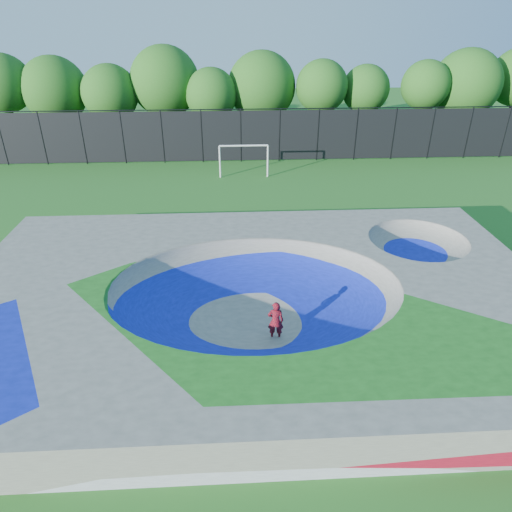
{
  "coord_description": "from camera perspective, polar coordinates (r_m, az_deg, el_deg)",
  "views": [
    {
      "loc": [
        -0.75,
        -14.39,
        10.42
      ],
      "look_at": [
        0.2,
        3.0,
        1.1
      ],
      "focal_mm": 32.0,
      "sensor_mm": 36.0,
      "label": 1
    }
  ],
  "objects": [
    {
      "name": "ground",
      "position": [
        17.78,
        -0.11,
        -7.72
      ],
      "size": [
        120.0,
        120.0,
        0.0
      ],
      "primitive_type": "plane",
      "color": "#22621B",
      "rests_on": "ground"
    },
    {
      "name": "skate_deck",
      "position": [
        17.35,
        -0.12,
        -5.71
      ],
      "size": [
        22.0,
        14.0,
        1.5
      ],
      "primitive_type": "cube",
      "color": "gray",
      "rests_on": "ground"
    },
    {
      "name": "skater",
      "position": [
        16.31,
        2.47,
        -8.1
      ],
      "size": [
        0.6,
        0.42,
        1.56
      ],
      "primitive_type": "imported",
      "rotation": [
        0.0,
        0.0,
        3.06
      ],
      "color": "red",
      "rests_on": "ground"
    },
    {
      "name": "skateboard",
      "position": [
        16.77,
        2.41,
        -10.19
      ],
      "size": [
        0.81,
        0.37,
        0.05
      ],
      "primitive_type": "cube",
      "rotation": [
        0.0,
        0.0,
        -0.19
      ],
      "color": "black",
      "rests_on": "ground"
    },
    {
      "name": "soccer_goal",
      "position": [
        32.73,
        -1.53,
        12.53
      ],
      "size": [
        3.5,
        0.12,
        2.31
      ],
      "color": "silver",
      "rests_on": "ground"
    },
    {
      "name": "fence",
      "position": [
        36.36,
        -1.91,
        14.91
      ],
      "size": [
        48.09,
        0.09,
        4.04
      ],
      "color": "black",
      "rests_on": "ground"
    },
    {
      "name": "treeline",
      "position": [
        41.27,
        0.14,
        20.51
      ],
      "size": [
        52.66,
        6.66,
        8.18
      ],
      "color": "#4B3825",
      "rests_on": "ground"
    }
  ]
}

